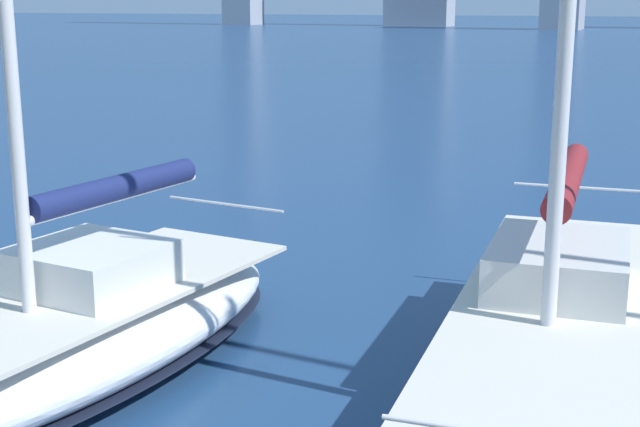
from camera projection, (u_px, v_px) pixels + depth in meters
The scene contains 2 objects.
sailboat_maroon at pixel (551, 349), 9.99m from camera, with size 3.08×9.42×9.65m.
sailboat_navy at pixel (70, 329), 10.88m from camera, with size 3.65×7.79×9.53m.
Camera 1 is at (-3.43, 2.21, 4.50)m, focal length 50.00 mm.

